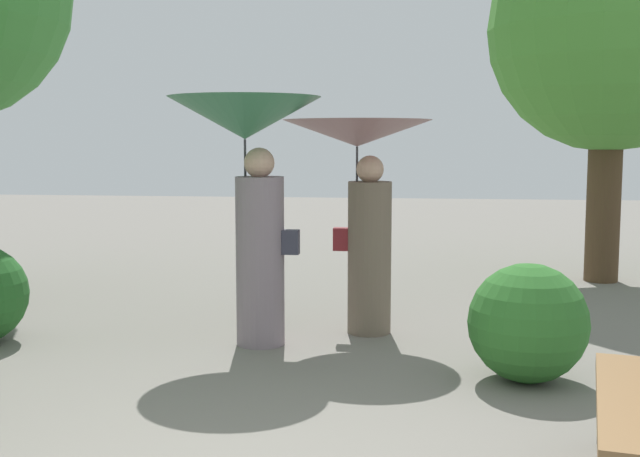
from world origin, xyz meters
The scene contains 4 objects.
person_left centered at (-0.52, 3.02, 1.53)m, with size 1.25×1.25×2.05m.
person_right centered at (0.36, 3.53, 1.39)m, with size 1.30×1.30×1.87m.
tree_near_right centered at (3.05, 6.47, 3.22)m, with size 2.84×2.84×4.91m.
bush_behind_bench centered at (1.63, 2.23, 0.42)m, with size 0.84×0.84×0.84m, color #2D6B28.
Camera 1 is at (0.88, -3.38, 1.70)m, focal length 44.72 mm.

